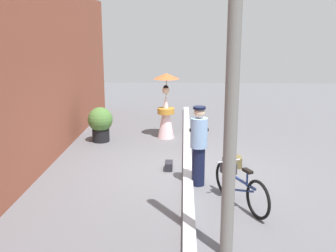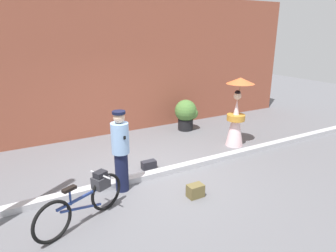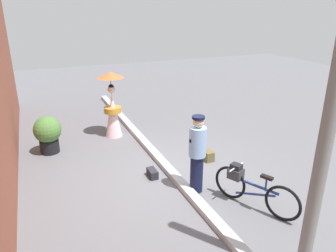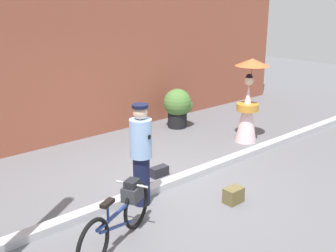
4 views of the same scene
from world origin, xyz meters
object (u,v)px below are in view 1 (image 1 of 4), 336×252
Objects in this scene: person_officer at (199,144)px; backpack_spare at (169,166)px; backpack_on_pavement at (237,162)px; bicycle_near_officer at (238,182)px; person_with_parasol at (166,107)px; potted_plant_by_door at (101,122)px; utility_pole at (232,86)px.

person_officer is 1.33m from backpack_spare.
backpack_spare is (-0.24, 1.55, -0.03)m from backpack_on_pavement.
bicycle_near_officer is 0.85× the size of person_with_parasol.
backpack_on_pavement is (1.99, -0.25, -0.28)m from bicycle_near_officer.
backpack_on_pavement is (1.12, -0.93, -0.73)m from person_officer.
person_with_parasol is 1.92× the size of potted_plant_by_door.
utility_pole is at bearing -152.99° from potted_plant_by_door.
person_officer is 3.70m from person_with_parasol.
backpack_on_pavement is 1.57m from backpack_spare.
utility_pole reaches higher than potted_plant_by_door.
backpack_spare is at bearing 36.65° from bicycle_near_officer.
bicycle_near_officer is at bearing 172.82° from backpack_on_pavement.
person_officer is 0.87× the size of person_with_parasol.
person_officer reaches higher than backpack_on_pavement.
person_officer is at bearing -140.41° from potted_plant_by_door.
bicycle_near_officer reaches higher than backpack_spare.
person_with_parasol is (4.48, 1.49, 0.50)m from bicycle_near_officer.
person_with_parasol is at bearing 10.28° from utility_pole.
potted_plant_by_door is 4.11m from backpack_on_pavement.
bicycle_near_officer is 5.22× the size of backpack_on_pavement.
backpack_on_pavement is 4.38m from utility_pole.
utility_pole is at bearing -173.13° from person_officer.
potted_plant_by_door reaches higher than backpack_spare.
person_with_parasol is 0.39× the size of utility_pole.
person_officer reaches higher than bicycle_near_officer.
person_with_parasol is at bearing 12.67° from person_officer.
backpack_spare is (1.75, 1.30, -0.32)m from bicycle_near_officer.
backpack_on_pavement is at bearing -144.99° from person_with_parasol.
person_officer is (0.87, 0.68, 0.45)m from bicycle_near_officer.
utility_pole is at bearing 170.50° from backpack_on_pavement.
utility_pole is (-3.70, 0.62, 2.27)m from backpack_on_pavement.
bicycle_near_officer is 2.21m from backpack_spare.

